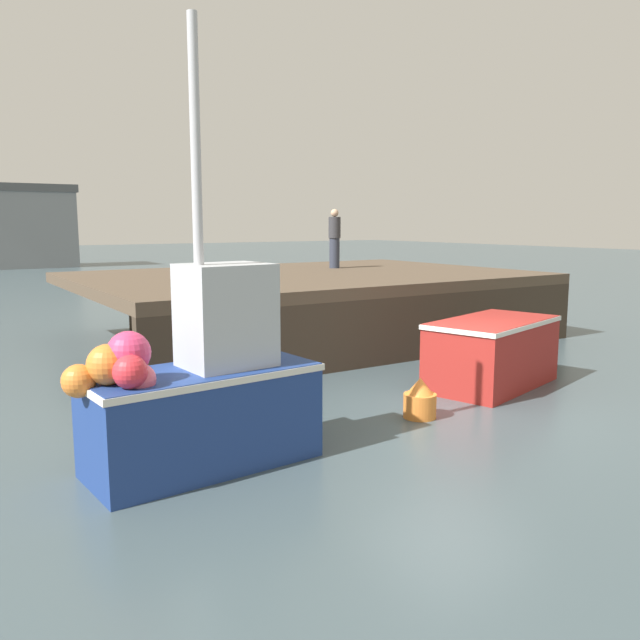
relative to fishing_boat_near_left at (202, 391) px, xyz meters
The scene contains 7 objects.
ground 4.46m from the fishing_boat_near_left, ahead, with size 120.00×160.00×0.10m.
pier 8.67m from the fishing_boat_near_left, 48.43° to the left, with size 11.08×7.63×1.66m.
fishing_boat_near_left is the anchor object (origin of this frame).
fishing_boat_near_right 6.00m from the fishing_boat_near_left, ahead, with size 2.96×2.09×1.22m.
dockworker 11.14m from the fishing_boat_near_left, 47.67° to the left, with size 0.34×0.34×1.66m.
warehouse 39.83m from the fishing_boat_near_left, 84.79° to the left, with size 7.07×4.26×5.37m.
mooring_buoy_foreground 3.60m from the fishing_boat_near_left, ahead, with size 0.50×0.50×0.62m.
Camera 1 is at (-7.25, -7.40, 2.94)m, focal length 36.45 mm.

